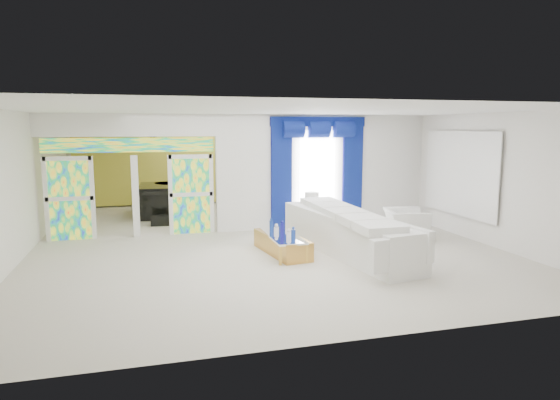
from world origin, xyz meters
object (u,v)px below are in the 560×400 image
object	(u,v)px
console_table	(322,222)
armchair	(406,224)
white_sofa	(347,234)
coffee_table	(282,244)
grand_piano	(164,200)

from	to	relation	value
console_table	armchair	size ratio (longest dim) A/B	1.24
white_sofa	armchair	xyz separation A→B (m)	(1.97, 0.98, -0.07)
white_sofa	armchair	size ratio (longest dim) A/B	4.07
armchair	console_table	bearing A→B (deg)	65.99
console_table	white_sofa	bearing A→B (deg)	-97.40
coffee_table	console_table	distance (m)	2.60
console_table	armchair	bearing A→B (deg)	-38.53
armchair	grand_piano	xyz separation A→B (m)	(-5.58, 4.75, 0.12)
grand_piano	coffee_table	bearing A→B (deg)	-64.50
console_table	grand_piano	size ratio (longest dim) A/B	0.71
armchair	grand_piano	bearing A→B (deg)	64.06
armchair	grand_piano	distance (m)	7.33
coffee_table	armchair	size ratio (longest dim) A/B	1.70
coffee_table	grand_piano	bearing A→B (deg)	112.58
armchair	white_sofa	bearing A→B (deg)	130.93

